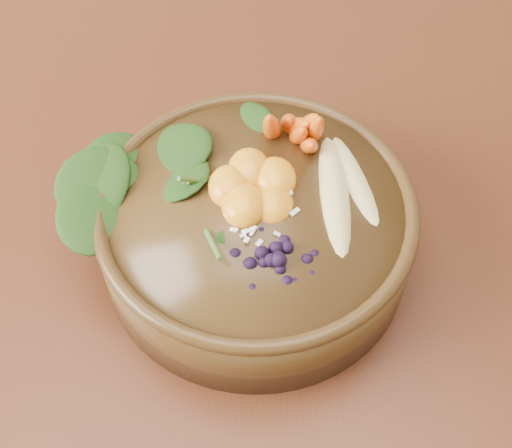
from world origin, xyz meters
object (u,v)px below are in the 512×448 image
object	(u,v)px
dining_table	(112,316)
carrot_cluster	(293,104)
mandarin_cluster	(254,179)
blueberry_pile	(275,246)
stoneware_bowl	(256,231)
banana_halves	(346,177)
kale_heap	(193,148)

from	to	relation	value
dining_table	carrot_cluster	size ratio (longest dim) A/B	23.38
mandarin_cluster	blueberry_pile	distance (m)	0.07
carrot_cluster	mandarin_cluster	xyz separation A→B (m)	(-0.03, -0.06, -0.02)
carrot_cluster	stoneware_bowl	bearing A→B (deg)	-123.69
banana_halves	mandarin_cluster	world-z (taller)	mandarin_cluster
banana_halves	dining_table	bearing A→B (deg)	174.42
dining_table	mandarin_cluster	distance (m)	0.22
banana_halves	blueberry_pile	world-z (taller)	blueberry_pile
dining_table	stoneware_bowl	bearing A→B (deg)	3.50
dining_table	blueberry_pile	bearing A→B (deg)	-15.34
carrot_cluster	mandarin_cluster	world-z (taller)	carrot_cluster
stoneware_bowl	banana_halves	xyz separation A→B (m)	(0.07, 0.02, 0.05)
stoneware_bowl	carrot_cluster	world-z (taller)	carrot_cluster
carrot_cluster	blueberry_pile	bearing A→B (deg)	-109.55
stoneware_bowl	blueberry_pile	xyz separation A→B (m)	(0.01, -0.05, 0.05)
carrot_cluster	blueberry_pile	world-z (taller)	carrot_cluster
kale_heap	banana_halves	size ratio (longest dim) A/B	1.13
stoneware_bowl	mandarin_cluster	world-z (taller)	mandarin_cluster
dining_table	blueberry_pile	world-z (taller)	blueberry_pile
dining_table	mandarin_cluster	bearing A→B (deg)	10.06
kale_heap	mandarin_cluster	size ratio (longest dim) A/B	2.07
stoneware_bowl	banana_halves	bearing A→B (deg)	16.20
kale_heap	carrot_cluster	size ratio (longest dim) A/B	2.38
stoneware_bowl	carrot_cluster	size ratio (longest dim) A/B	3.62
stoneware_bowl	kale_heap	xyz separation A→B (m)	(-0.05, 0.04, 0.05)
carrot_cluster	banana_halves	distance (m)	0.07
stoneware_bowl	mandarin_cluster	distance (m)	0.05
banana_halves	kale_heap	bearing A→B (deg)	156.45
carrot_cluster	banana_halves	xyz separation A→B (m)	(0.04, -0.06, -0.02)
kale_heap	carrot_cluster	distance (m)	0.09
kale_heap	mandarin_cluster	xyz separation A→B (m)	(0.05, -0.03, -0.01)
kale_heap	blueberry_pile	xyz separation A→B (m)	(0.06, -0.09, -0.00)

